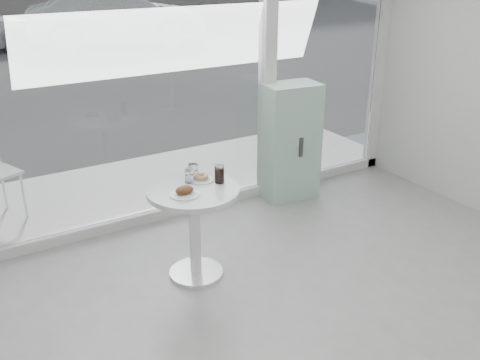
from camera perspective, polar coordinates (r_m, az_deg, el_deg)
storefront at (r=5.06m, az=-5.06°, el=14.73°), size 5.00×0.14×3.00m
main_table at (r=4.21m, az=-4.92°, el=-3.65°), size 0.72×0.72×0.77m
patio_deck at (r=6.20m, az=-8.41°, el=-0.09°), size 5.60×1.60×0.05m
mint_cabinet at (r=5.63m, az=5.32°, el=4.08°), size 0.61×0.44×1.23m
car_silver at (r=15.68m, az=-12.95°, el=16.48°), size 4.94×2.70×1.55m
plate_fritter at (r=4.01m, az=-5.90°, el=-1.23°), size 0.23×0.23×0.07m
plate_donut at (r=4.25m, az=-4.13°, el=0.20°), size 0.19×0.19×0.05m
water_tumbler_a at (r=4.21m, az=-5.41°, el=0.41°), size 0.07×0.07×0.12m
water_tumbler_b at (r=4.28m, az=-5.01°, el=0.83°), size 0.08×0.08×0.12m
cola_glass at (r=4.19m, az=-2.21°, el=0.59°), size 0.08×0.08×0.14m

